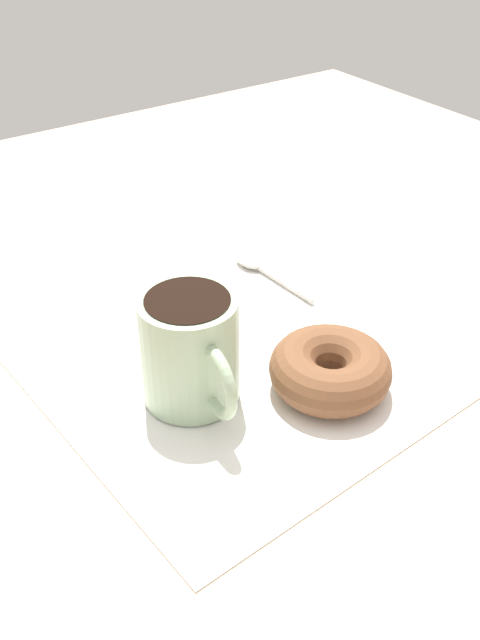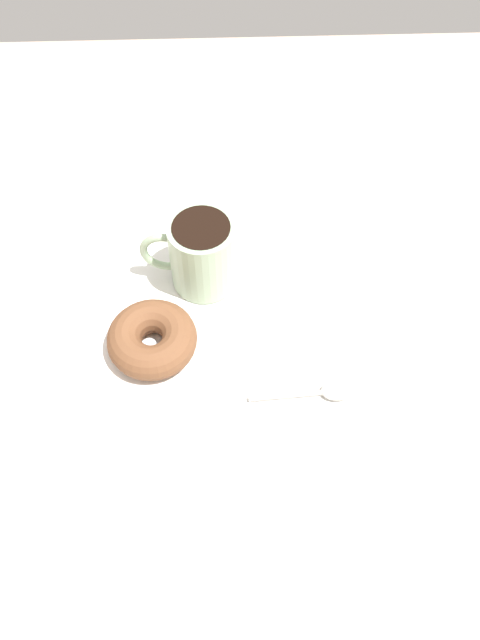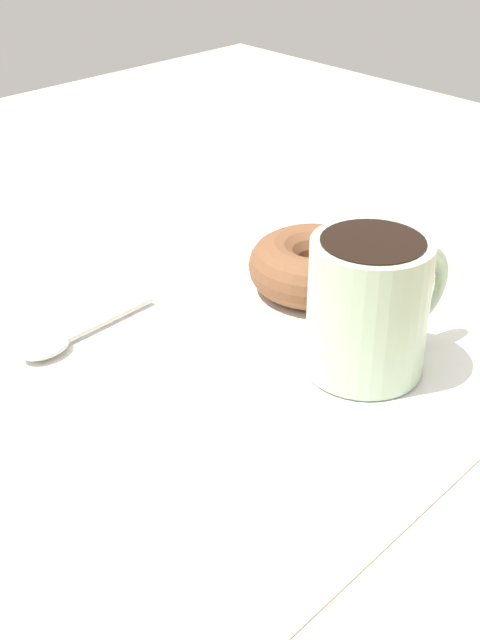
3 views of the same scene
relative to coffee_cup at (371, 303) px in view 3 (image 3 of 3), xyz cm
name	(u,v)px [view 3 (image 3 of 3)]	position (x,y,z in cm)	size (l,w,h in cm)	color
ground_plane	(214,345)	(4.01, -10.29, -5.97)	(120.00, 120.00, 2.00)	tan
napkin	(240,347)	(4.18, -7.45, -4.82)	(35.75, 35.75, 0.30)	white
coffee_cup	(371,303)	(0.00, 0.00, 0.00)	(11.08, 7.60, 9.08)	#9EB793
donut	(314,266)	(-5.42, -9.52, -2.77)	(9.82, 9.82, 3.81)	brown
spoon	(61,340)	(12.88, -15.76, -4.27)	(11.33, 2.63, 0.90)	#B7B2A8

